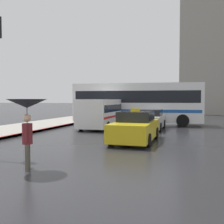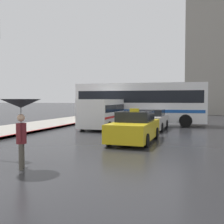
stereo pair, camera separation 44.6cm
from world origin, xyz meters
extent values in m
cube|color=gold|center=(2.15, 8.44, 0.58)|extent=(1.80, 4.26, 0.83)
cube|color=black|center=(2.15, 8.65, 1.24)|extent=(1.58, 1.92, 0.49)
cylinder|color=black|center=(3.00, 7.12, 0.30)|extent=(0.20, 0.60, 0.60)
cylinder|color=black|center=(1.29, 7.12, 0.30)|extent=(0.20, 0.60, 0.60)
cylinder|color=black|center=(3.00, 9.76, 0.30)|extent=(0.20, 0.60, 0.60)
cylinder|color=black|center=(1.29, 9.76, 0.30)|extent=(0.20, 0.60, 0.60)
cube|color=yellow|center=(2.15, 8.44, 1.56)|extent=(0.44, 0.16, 0.16)
cube|color=#B7B2AD|center=(2.00, 13.99, 0.56)|extent=(1.80, 4.03, 0.79)
cube|color=black|center=(2.00, 14.19, 1.17)|extent=(1.58, 1.81, 0.44)
cylinder|color=black|center=(2.85, 12.74, 0.30)|extent=(0.20, 0.60, 0.60)
cylinder|color=black|center=(1.14, 12.74, 0.30)|extent=(0.20, 0.60, 0.60)
cylinder|color=black|center=(2.85, 15.24, 0.30)|extent=(0.20, 0.60, 0.60)
cylinder|color=black|center=(1.14, 15.24, 0.30)|extent=(0.20, 0.60, 0.60)
cube|color=white|center=(-1.54, 13.83, 1.13)|extent=(2.10, 5.18, 1.94)
cube|color=black|center=(-1.54, 13.83, 1.47)|extent=(2.11, 4.77, 0.50)
cube|color=red|center=(-1.54, 13.83, 0.88)|extent=(2.12, 4.98, 0.14)
cylinder|color=black|center=(-0.56, 12.30, 0.32)|extent=(0.21, 0.63, 0.63)
cylinder|color=black|center=(-2.46, 12.27, 0.32)|extent=(0.21, 0.63, 0.63)
cylinder|color=black|center=(-0.62, 15.39, 0.32)|extent=(0.21, 0.63, 0.63)
cylinder|color=black|center=(-2.52, 15.35, 0.32)|extent=(0.21, 0.63, 0.63)
cube|color=silver|center=(0.43, 17.30, 1.83)|extent=(10.60, 3.32, 3.13)
cube|color=black|center=(0.43, 17.30, 2.31)|extent=(10.08, 3.30, 0.95)
cube|color=#194C9E|center=(0.43, 17.30, 1.19)|extent=(10.29, 3.32, 0.24)
cylinder|color=black|center=(3.97, 18.79, 0.48)|extent=(0.98, 0.36, 0.96)
cylinder|color=black|center=(4.16, 16.39, 0.48)|extent=(0.98, 0.36, 0.96)
cylinder|color=black|center=(-3.05, 18.23, 0.48)|extent=(0.98, 0.36, 0.96)
cylinder|color=black|center=(-2.86, 15.83, 0.48)|extent=(0.98, 0.36, 0.96)
cylinder|color=#4C473D|center=(0.24, 2.28, 0.38)|extent=(0.16, 0.16, 0.77)
cylinder|color=#4C473D|center=(0.15, 2.48, 0.38)|extent=(0.16, 0.16, 0.77)
cylinder|color=maroon|center=(0.20, 2.38, 1.07)|extent=(0.40, 0.40, 0.61)
sphere|color=#DBAD89|center=(0.20, 2.38, 1.54)|extent=(0.22, 0.22, 0.22)
cylinder|color=maroon|center=(0.28, 2.21, 1.12)|extent=(0.09, 0.09, 0.52)
cylinder|color=maroon|center=(0.11, 2.55, 1.12)|extent=(0.09, 0.09, 0.52)
cone|color=#232328|center=(0.20, 2.38, 1.96)|extent=(1.15, 1.15, 0.26)
cylinder|color=black|center=(0.20, 2.38, 1.62)|extent=(0.02, 0.02, 0.68)
cube|color=#BFB28C|center=(0.03, 2.60, 0.42)|extent=(0.17, 0.21, 0.28)
camera|label=1|loc=(4.80, -4.20, 2.06)|focal=42.00mm
camera|label=2|loc=(5.23, -4.06, 2.06)|focal=42.00mm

